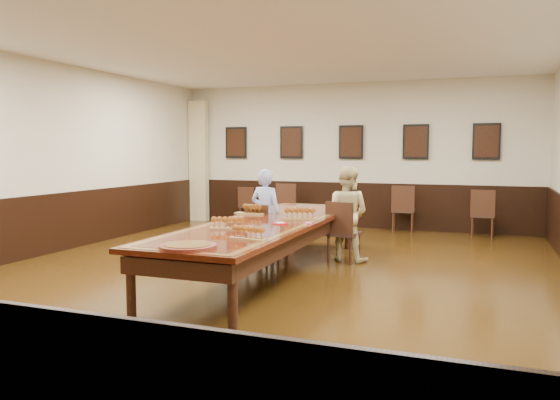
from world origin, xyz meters
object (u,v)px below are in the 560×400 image
at_px(carved_platter, 188,246).
at_px(chair_man, 263,232).
at_px(spare_chair_b, 289,205).
at_px(person_woman, 347,214).
at_px(chair_woman, 344,231).
at_px(spare_chair_c, 403,209).
at_px(conference_table, 267,231).
at_px(spare_chair_d, 483,214).
at_px(spare_chair_a, 249,205).
at_px(person_man, 266,214).

bearing_deg(carved_platter, chair_man, 98.64).
bearing_deg(spare_chair_b, person_woman, 123.43).
relative_size(chair_woman, spare_chair_c, 0.95).
distance_m(spare_chair_c, conference_table, 4.76).
height_order(person_woman, carved_platter, person_woman).
distance_m(person_woman, carved_platter, 3.63).
xyz_separation_m(spare_chair_d, conference_table, (-2.79, -4.46, 0.13)).
bearing_deg(chair_man, person_woman, -150.66).
bearing_deg(conference_table, spare_chair_c, 75.19).
relative_size(chair_man, conference_table, 0.18).
bearing_deg(spare_chair_c, spare_chair_a, -7.57).
bearing_deg(person_woman, chair_man, 28.33).
bearing_deg(chair_man, spare_chair_a, -54.27).
bearing_deg(spare_chair_a, person_man, 118.03).
bearing_deg(spare_chair_b, carved_platter, 101.04).
xyz_separation_m(chair_woman, person_man, (-1.20, -0.26, 0.24)).
bearing_deg(person_man, chair_woman, -158.72).
bearing_deg(spare_chair_b, chair_woman, 122.42).
distance_m(chair_man, chair_woman, 1.26).
distance_m(spare_chair_d, person_woman, 3.71).
distance_m(spare_chair_d, person_man, 4.74).
bearing_deg(spare_chair_b, spare_chair_c, -176.85).
distance_m(chair_man, person_man, 0.28).
relative_size(spare_chair_c, spare_chair_d, 1.04).
distance_m(person_man, person_woman, 1.26).
xyz_separation_m(chair_man, conference_table, (0.43, -0.88, 0.16)).
relative_size(spare_chair_b, person_woman, 0.67).
xyz_separation_m(person_man, person_woman, (1.21, 0.36, 0.02)).
bearing_deg(conference_table, spare_chair_a, 116.53).
bearing_deg(chair_woman, person_man, 20.27).
xyz_separation_m(person_man, carved_platter, (0.46, -3.19, 0.05)).
distance_m(spare_chair_c, carved_platter, 6.93).
bearing_deg(spare_chair_b, spare_chair_d, 179.83).
height_order(spare_chair_a, spare_chair_c, spare_chair_c).
height_order(person_man, carved_platter, person_man).
distance_m(chair_man, spare_chair_a, 4.42).
relative_size(spare_chair_d, conference_table, 0.19).
bearing_deg(spare_chair_c, conference_table, 71.26).
relative_size(chair_woman, person_woman, 0.64).
height_order(chair_man, person_man, person_man).
height_order(chair_man, chair_woman, chair_woman).
bearing_deg(person_man, carved_platter, 107.23).
distance_m(chair_man, spare_chair_c, 4.07).
xyz_separation_m(chair_woman, spare_chair_b, (-2.06, 3.23, 0.02)).
height_order(chair_woman, spare_chair_c, spare_chair_c).
bearing_deg(spare_chair_d, spare_chair_a, -0.83).
bearing_deg(carved_platter, spare_chair_c, 80.20).
bearing_deg(carved_platter, spare_chair_a, 109.18).
relative_size(spare_chair_a, person_woman, 0.58).
xyz_separation_m(spare_chair_c, person_man, (-1.63, -3.63, 0.22)).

